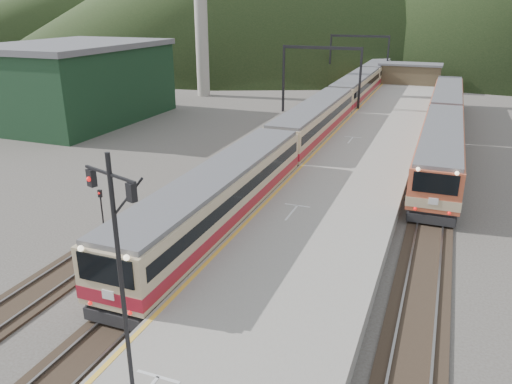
% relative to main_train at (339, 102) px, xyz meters
% --- Properties ---
extents(track_main, '(2.60, 200.00, 0.23)m').
position_rel_main_train_xyz_m(track_main, '(0.00, -12.41, -2.06)').
color(track_main, black).
rests_on(track_main, ground).
extents(track_far, '(2.60, 200.00, 0.23)m').
position_rel_main_train_xyz_m(track_far, '(-5.00, -12.41, -2.06)').
color(track_far, black).
rests_on(track_far, ground).
extents(track_second, '(2.60, 200.00, 0.23)m').
position_rel_main_train_xyz_m(track_second, '(11.50, -12.41, -2.06)').
color(track_second, black).
rests_on(track_second, ground).
extents(platform, '(8.00, 100.00, 1.00)m').
position_rel_main_train_xyz_m(platform, '(5.60, -14.41, -1.63)').
color(platform, gray).
rests_on(platform, ground).
extents(gantry_near, '(9.55, 0.25, 8.00)m').
position_rel_main_train_xyz_m(gantry_near, '(-2.85, 2.59, 3.46)').
color(gantry_near, black).
rests_on(gantry_near, ground).
extents(gantry_far, '(9.55, 0.25, 8.00)m').
position_rel_main_train_xyz_m(gantry_far, '(-2.85, 27.59, 3.46)').
color(gantry_far, black).
rests_on(gantry_far, ground).
extents(warehouse, '(14.50, 20.50, 8.60)m').
position_rel_main_train_xyz_m(warehouse, '(-28.00, -10.41, 2.19)').
color(warehouse, black).
rests_on(warehouse, ground).
extents(station_shed, '(9.40, 4.40, 3.10)m').
position_rel_main_train_xyz_m(station_shed, '(5.60, 25.59, 0.44)').
color(station_shed, brown).
rests_on(station_shed, platform).
extents(main_train, '(3.11, 85.20, 3.80)m').
position_rel_main_train_xyz_m(main_train, '(0.00, 0.00, 0.00)').
color(main_train, tan).
rests_on(main_train, track_main).
extents(second_train, '(3.09, 42.00, 3.77)m').
position_rel_main_train_xyz_m(second_train, '(11.50, -6.48, -0.02)').
color(second_train, '#BD5234').
rests_on(second_train, track_second).
extents(signal_mast, '(2.11, 0.83, 7.82)m').
position_rel_main_train_xyz_m(signal_mast, '(3.38, -46.03, 3.60)').
color(signal_mast, black).
rests_on(signal_mast, platform).
extents(short_signal_b, '(0.24, 0.19, 2.27)m').
position_rel_main_train_xyz_m(short_signal_b, '(-2.54, -17.10, -0.67)').
color(short_signal_b, black).
rests_on(short_signal_b, ground).
extents(short_signal_c, '(0.25, 0.21, 2.27)m').
position_rel_main_train_xyz_m(short_signal_c, '(-6.88, -34.07, -0.67)').
color(short_signal_c, black).
rests_on(short_signal_c, ground).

